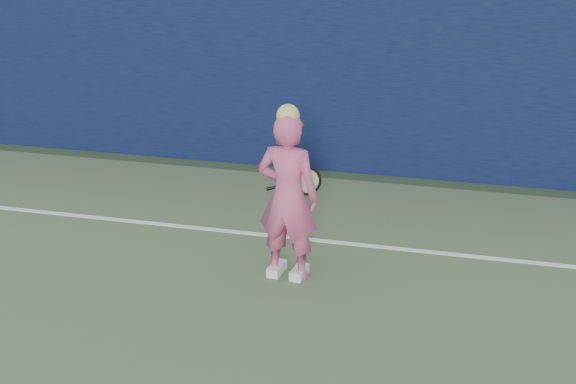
# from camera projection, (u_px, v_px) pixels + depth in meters

# --- Properties ---
(backstop_wall) EXTENTS (24.00, 0.40, 2.50)m
(backstop_wall) POSITION_uv_depth(u_px,v_px,m) (316.00, 77.00, 10.75)
(backstop_wall) COLOR #0B0E34
(backstop_wall) RESTS_ON ground
(player) EXTENTS (0.65, 0.47, 1.77)m
(player) POSITION_uv_depth(u_px,v_px,m) (288.00, 196.00, 7.74)
(player) COLOR #CF507C
(player) RESTS_ON ground
(racket) EXTENTS (0.58, 0.17, 0.31)m
(racket) POSITION_uv_depth(u_px,v_px,m) (304.00, 182.00, 8.16)
(racket) COLOR black
(racket) RESTS_ON ground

